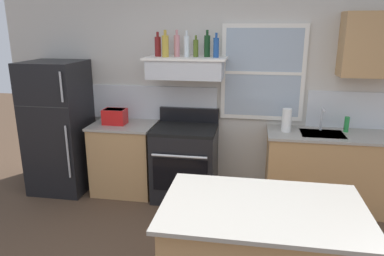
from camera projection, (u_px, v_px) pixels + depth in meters
back_wall at (212, 87)px, 4.54m from camera, size 5.40×0.11×2.70m
refrigerator at (59, 127)px, 4.63m from camera, size 0.70×0.72×1.68m
counter_left_of_stove at (125, 158)px, 4.66m from camera, size 0.79×0.63×0.91m
toaster at (115, 116)px, 4.50m from camera, size 0.30×0.20×0.19m
stove_range at (185, 162)px, 4.49m from camera, size 0.76×0.69×1.09m
range_hood_shelf at (186, 67)px, 4.26m from camera, size 0.96×0.52×0.24m
bottle_red_label_wine at (158, 46)px, 4.27m from camera, size 0.07×0.07×0.28m
bottle_champagne_gold_foil at (165, 46)px, 4.18m from camera, size 0.08×0.08×0.31m
bottle_rose_pink at (177, 45)px, 4.25m from camera, size 0.07×0.07×0.31m
bottle_clear_tall at (187, 46)px, 4.20m from camera, size 0.06×0.06×0.30m
bottle_olive_oil_square at (196, 48)px, 4.21m from camera, size 0.06×0.06×0.25m
bottle_dark_green_wine at (207, 46)px, 4.20m from camera, size 0.07×0.07×0.31m
bottle_blue_liqueur at (216, 47)px, 4.12m from camera, size 0.07×0.07×0.28m
counter_right_with_sink at (327, 170)px, 4.25m from camera, size 1.43×0.63×0.91m
sink_faucet at (322, 116)px, 4.19m from camera, size 0.03×0.17×0.28m
paper_towel_roll at (287, 120)px, 4.17m from camera, size 0.11×0.11×0.27m
dish_soap_bottle at (347, 124)px, 4.17m from camera, size 0.06×0.06×0.18m
upper_cabinet_right at (372, 45)px, 3.93m from camera, size 0.64×0.32×0.70m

